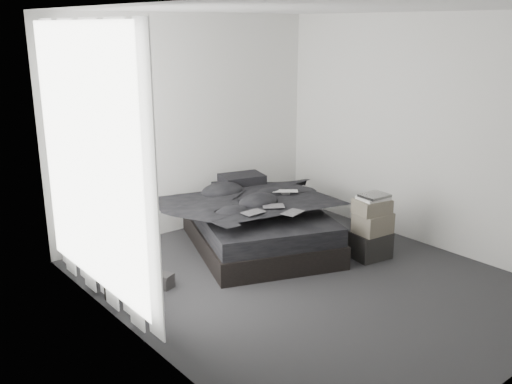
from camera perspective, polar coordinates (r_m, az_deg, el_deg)
floor at (r=5.78m, az=5.08°, el=-8.90°), size 3.60×4.20×0.01m
ceiling at (r=5.23m, az=5.83°, el=17.82°), size 3.60×4.20×0.01m
wall_back at (r=6.98m, az=-6.81°, el=6.68°), size 3.60×0.01×2.60m
wall_left at (r=4.32m, az=-11.86°, el=0.43°), size 0.01×4.20×2.60m
wall_right at (r=6.72m, az=16.51°, el=5.75°), size 0.01×4.20×2.60m
window_left at (r=5.11m, az=-16.41°, el=3.14°), size 0.02×2.00×2.30m
curtain_left at (r=5.15m, az=-15.84°, el=2.47°), size 0.06×2.12×2.48m
bed at (r=6.56m, az=0.26°, el=-4.48°), size 1.96×2.22×0.25m
mattress at (r=6.49m, az=0.26°, el=-2.64°), size 1.89×2.15×0.20m
duvet at (r=6.38m, az=0.39°, el=-1.01°), size 1.83×1.95×0.21m
pillow_lower at (r=7.07m, az=-1.94°, el=0.35°), size 0.65×0.55×0.13m
pillow_upper at (r=7.04m, az=-1.42°, el=1.30°), size 0.59×0.48×0.12m
laptop at (r=6.54m, az=2.96°, el=0.49°), size 0.35×0.33×0.02m
comic_a at (r=5.88m, az=-0.26°, el=-1.42°), size 0.24×0.16×0.01m
comic_b at (r=6.08m, az=1.74°, el=-0.76°), size 0.28×0.25×0.01m
comic_c at (r=5.88m, az=3.71°, el=-1.34°), size 0.26×0.20×0.01m
side_stand at (r=5.61m, az=-14.08°, el=-6.16°), size 0.43×0.43×0.72m
papers at (r=5.47m, az=-14.20°, el=-2.63°), size 0.29×0.22×0.01m
floor_books at (r=5.69m, az=-9.34°, el=-8.71°), size 0.20×0.24×0.14m
box_lower at (r=6.39m, az=11.37°, el=-5.21°), size 0.44×0.37×0.29m
box_mid at (r=6.30m, az=11.61°, el=-3.04°), size 0.40×0.33×0.22m
box_upper at (r=6.24m, az=11.53°, el=-1.41°), size 0.40×0.35×0.15m
art_book_white at (r=6.21m, az=11.64°, el=-0.59°), size 0.34×0.29×0.03m
art_book_snake at (r=6.21m, az=11.77°, el=-0.35°), size 0.31×0.25×0.03m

